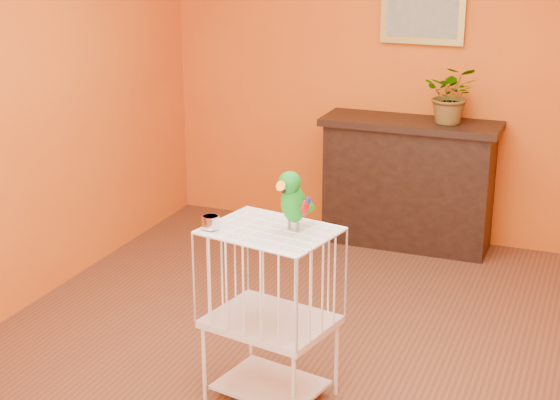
% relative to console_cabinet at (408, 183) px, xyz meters
% --- Properties ---
extents(ground, '(4.50, 4.50, 0.00)m').
position_rel_console_cabinet_xyz_m(ground, '(0.00, -2.02, -0.49)').
color(ground, brown).
rests_on(ground, ground).
extents(room_shell, '(4.50, 4.50, 4.50)m').
position_rel_console_cabinet_xyz_m(room_shell, '(0.00, -2.02, 1.10)').
color(room_shell, orange).
rests_on(room_shell, ground).
extents(console_cabinet, '(1.31, 0.47, 0.97)m').
position_rel_console_cabinet_xyz_m(console_cabinet, '(0.00, 0.00, 0.00)').
color(console_cabinet, black).
rests_on(console_cabinet, ground).
extents(potted_plant, '(0.43, 0.46, 0.33)m').
position_rel_console_cabinet_xyz_m(potted_plant, '(0.29, 0.04, 0.65)').
color(potted_plant, '#26722D').
rests_on(potted_plant, console_cabinet).
extents(framed_picture, '(0.62, 0.04, 0.50)m').
position_rel_console_cabinet_xyz_m(framed_picture, '(0.00, 0.20, 1.26)').
color(framed_picture, '#A8903C').
rests_on(framed_picture, room_shell).
extents(birdcage, '(0.68, 0.57, 0.93)m').
position_rel_console_cabinet_xyz_m(birdcage, '(-0.11, -2.44, -0.00)').
color(birdcage, white).
rests_on(birdcage, ground).
extents(feed_cup, '(0.09, 0.09, 0.06)m').
position_rel_console_cabinet_xyz_m(feed_cup, '(-0.39, -2.54, 0.48)').
color(feed_cup, silver).
rests_on(feed_cup, birdcage).
extents(parrot, '(0.16, 0.28, 0.31)m').
position_rel_console_cabinet_xyz_m(parrot, '(-0.01, -2.40, 0.60)').
color(parrot, '#59544C').
rests_on(parrot, birdcage).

